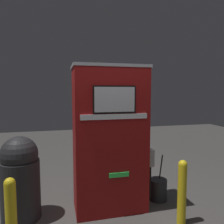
{
  "coord_description": "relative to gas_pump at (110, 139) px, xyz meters",
  "views": [
    {
      "loc": [
        -0.71,
        -2.7,
        1.7
      ],
      "look_at": [
        0.0,
        0.14,
        1.42
      ],
      "focal_mm": 35.0,
      "sensor_mm": 36.0,
      "label": 1
    }
  ],
  "objects": [
    {
      "name": "safety_bollard",
      "position": [
        0.81,
        -0.59,
        -0.59
      ],
      "size": [
        0.11,
        0.11,
        0.84
      ],
      "color": "yellow",
      "rests_on": "ground_plane"
    },
    {
      "name": "squeegee_bucket",
      "position": [
        0.79,
        0.06,
        -0.86
      ],
      "size": [
        0.27,
        0.27,
        0.73
      ],
      "color": "#262628",
      "rests_on": "ground_plane"
    },
    {
      "name": "ground_plane",
      "position": [
        -0.0,
        -0.27,
        -1.03
      ],
      "size": [
        14.0,
        14.0,
        0.0
      ],
      "primitive_type": "plane",
      "color": "#423F3D"
    },
    {
      "name": "trash_bin",
      "position": [
        -1.22,
        0.03,
        -0.46
      ],
      "size": [
        0.51,
        0.51,
        1.12
      ],
      "color": "#232326",
      "rests_on": "ground_plane"
    },
    {
      "name": "gas_pump",
      "position": [
        0.0,
        0.0,
        0.0
      ],
      "size": [
        1.11,
        0.58,
        2.05
      ],
      "color": "maroon",
      "rests_on": "ground_plane"
    },
    {
      "name": "safety_bollard_far",
      "position": [
        -1.22,
        -0.58,
        -0.61
      ],
      "size": [
        0.12,
        0.12,
        0.8
      ],
      "color": "yellow",
      "rests_on": "ground_plane"
    }
  ]
}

